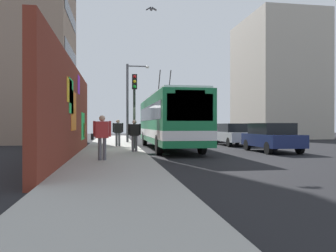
% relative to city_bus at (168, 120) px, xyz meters
% --- Properties ---
extents(ground_plane, '(80.00, 80.00, 0.00)m').
position_rel_city_bus_xyz_m(ground_plane, '(-1.74, 1.80, -1.81)').
color(ground_plane, black).
extents(sidewalk_slab, '(48.00, 3.20, 0.15)m').
position_rel_city_bus_xyz_m(sidewalk_slab, '(-1.74, 3.40, -1.74)').
color(sidewalk_slab, '#9E9B93').
rests_on(sidewalk_slab, ground_plane).
extents(graffiti_wall, '(14.80, 0.32, 4.11)m').
position_rel_city_bus_xyz_m(graffiti_wall, '(-5.33, 5.15, 0.25)').
color(graffiti_wall, maroon).
rests_on(graffiti_wall, ground_plane).
extents(building_far_left, '(8.89, 8.16, 21.05)m').
position_rel_city_bus_xyz_m(building_far_left, '(9.60, 11.00, 8.71)').
color(building_far_left, gray).
rests_on(building_far_left, ground_plane).
extents(building_far_right, '(10.24, 7.51, 13.56)m').
position_rel_city_bus_xyz_m(building_far_right, '(16.03, -15.20, 4.97)').
color(building_far_right, '#B2A899').
rests_on(building_far_right, ground_plane).
extents(city_bus, '(11.96, 2.49, 5.03)m').
position_rel_city_bus_xyz_m(city_bus, '(0.00, 0.00, 0.00)').
color(city_bus, '#19723F').
rests_on(city_bus, ground_plane).
extents(parked_car_navy, '(4.10, 1.92, 1.58)m').
position_rel_city_bus_xyz_m(parked_car_navy, '(-3.15, -5.20, -0.98)').
color(parked_car_navy, navy).
rests_on(parked_car_navy, ground_plane).
extents(parked_car_silver, '(4.59, 1.92, 1.58)m').
position_rel_city_bus_xyz_m(parked_car_silver, '(2.83, -5.20, -0.97)').
color(parked_car_silver, '#B7B7BC').
rests_on(parked_car_silver, ground_plane).
extents(parked_car_black, '(4.88, 1.81, 1.58)m').
position_rel_city_bus_xyz_m(parked_car_black, '(9.16, -5.20, -0.97)').
color(parked_car_black, black).
rests_on(parked_car_black, ground_plane).
extents(parked_car_dark_gray, '(4.77, 1.93, 1.58)m').
position_rel_city_bus_xyz_m(parked_car_dark_gray, '(14.71, -5.20, -0.97)').
color(parked_car_dark_gray, '#38383D').
rests_on(parked_car_dark_gray, ground_plane).
extents(pedestrian_near_wall, '(0.23, 0.75, 1.70)m').
position_rel_city_bus_xyz_m(pedestrian_near_wall, '(-7.46, 3.77, -0.66)').
color(pedestrian_near_wall, '#595960').
rests_on(pedestrian_near_wall, sidewalk_slab).
extents(pedestrian_at_curb, '(0.22, 0.65, 1.59)m').
position_rel_city_bus_xyz_m(pedestrian_at_curb, '(-3.45, 2.29, -0.74)').
color(pedestrian_at_curb, '#595960').
rests_on(pedestrian_at_curb, sidewalk_slab).
extents(pedestrian_midblock, '(0.22, 0.67, 1.66)m').
position_rel_city_bus_xyz_m(pedestrian_midblock, '(0.87, 3.05, -0.69)').
color(pedestrian_midblock, '#595960').
rests_on(pedestrian_midblock, sidewalk_slab).
extents(traffic_light, '(0.49, 0.28, 4.22)m').
position_rel_city_bus_xyz_m(traffic_light, '(-1.21, 2.15, 1.18)').
color(traffic_light, '#2D382D').
rests_on(traffic_light, sidewalk_slab).
extents(street_lamp, '(0.44, 1.78, 6.03)m').
position_rel_city_bus_xyz_m(street_lamp, '(5.87, 2.04, 1.84)').
color(street_lamp, '#4C4C51').
rests_on(street_lamp, sidewalk_slab).
extents(flying_pigeons, '(0.32, 0.53, 0.17)m').
position_rel_city_bus_xyz_m(flying_pigeons, '(-3.41, 1.43, 5.54)').
color(flying_pigeons, '#47474C').
extents(curbside_puddle, '(1.27, 1.27, 0.00)m').
position_rel_city_bus_xyz_m(curbside_puddle, '(-3.62, 1.20, -1.81)').
color(curbside_puddle, black).
rests_on(curbside_puddle, ground_plane).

